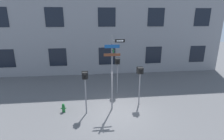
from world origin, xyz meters
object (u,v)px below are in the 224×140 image
Objects in this scene: pedestrian_signal_left at (85,81)px; pedestrian_signal_right at (140,75)px; pedestrian_signal_across at (117,66)px; fire_hydrant at (63,108)px; street_sign_pole at (113,67)px.

pedestrian_signal_left is 1.02× the size of pedestrian_signal_right.
pedestrian_signal_left is 3.58m from pedestrian_signal_across.
pedestrian_signal_left is 2.27m from fire_hydrant.
street_sign_pole is 2.59m from pedestrian_signal_across.
street_sign_pole is 1.68× the size of pedestrian_signal_across.
pedestrian_signal_across is (0.63, 2.43, -0.60)m from street_sign_pole.
pedestrian_signal_left reaches higher than fire_hydrant.
pedestrian_signal_across is at bearing 33.72° from fire_hydrant.
street_sign_pole is at bearing 0.19° from fire_hydrant.
street_sign_pole is 1.95m from pedestrian_signal_right.
pedestrian_signal_right is at bearing 11.83° from pedestrian_signal_left.
pedestrian_signal_right is at bearing -60.88° from pedestrian_signal_across.
pedestrian_signal_across is (2.27, 2.77, 0.11)m from pedestrian_signal_left.
pedestrian_signal_right is 2.35m from pedestrian_signal_across.
pedestrian_signal_right is at bearing 4.68° from fire_hydrant.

